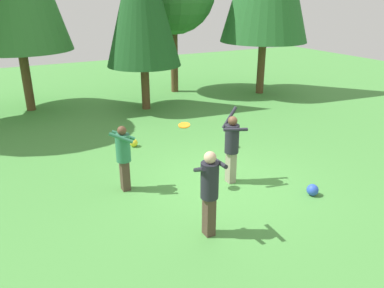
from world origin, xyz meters
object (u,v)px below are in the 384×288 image
(person_catcher, at_px, (123,153))
(person_bystander, at_px, (210,187))
(ball_blue, at_px, (313,190))
(ball_red, at_px, (233,143))
(ball_yellow, at_px, (134,143))
(person_thrower, at_px, (232,144))
(frisbee, at_px, (184,125))

(person_catcher, relative_size, person_bystander, 0.92)
(person_catcher, xyz_separation_m, ball_blue, (3.75, -2.29, -0.81))
(ball_red, bearing_deg, person_bystander, -129.12)
(person_catcher, relative_size, ball_yellow, 6.56)
(person_thrower, relative_size, person_catcher, 1.18)
(ball_yellow, bearing_deg, ball_blue, -61.20)
(frisbee, distance_m, ball_yellow, 3.47)
(person_bystander, xyz_separation_m, frisbee, (0.43, 1.91, 0.56))
(person_catcher, height_order, frisbee, frisbee)
(person_catcher, bearing_deg, person_bystander, -46.36)
(person_thrower, relative_size, ball_yellow, 7.73)
(person_catcher, xyz_separation_m, frisbee, (1.28, -0.60, 0.65))
(person_bystander, height_order, ball_yellow, person_bystander)
(person_catcher, height_order, ball_blue, person_catcher)
(frisbee, relative_size, ball_red, 1.52)
(person_thrower, xyz_separation_m, ball_yellow, (-1.33, 3.36, -0.90))
(frisbee, bearing_deg, person_catcher, 155.00)
(frisbee, bearing_deg, ball_blue, -34.37)
(frisbee, bearing_deg, person_bystander, -102.81)
(person_catcher, distance_m, frisbee, 1.56)
(ball_red, bearing_deg, ball_blue, -90.26)
(person_catcher, bearing_deg, ball_red, 41.12)
(ball_yellow, distance_m, ball_red, 3.03)
(ball_blue, bearing_deg, person_bystander, -175.74)
(person_bystander, relative_size, frisbee, 4.57)
(person_bystander, bearing_deg, person_catcher, 31.46)
(person_thrower, height_order, ball_red, person_thrower)
(frisbee, distance_m, ball_blue, 3.34)
(frisbee, height_order, ball_red, frisbee)
(person_thrower, bearing_deg, ball_blue, 143.47)
(person_bystander, distance_m, ball_red, 4.72)
(person_thrower, xyz_separation_m, ball_red, (1.33, 1.92, -0.90))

